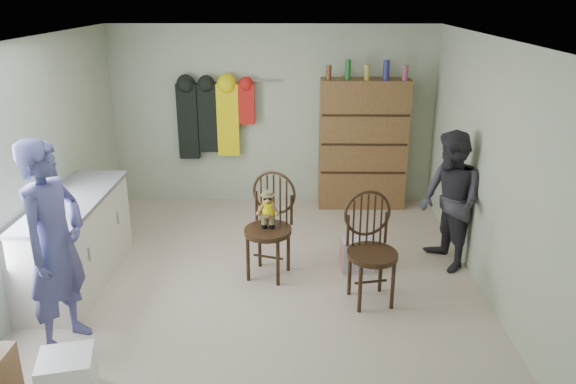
{
  "coord_description": "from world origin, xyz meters",
  "views": [
    {
      "loc": [
        0.35,
        -5.26,
        2.92
      ],
      "look_at": [
        0.25,
        0.2,
        0.95
      ],
      "focal_mm": 35.0,
      "sensor_mm": 36.0,
      "label": 1
    }
  ],
  "objects_px": {
    "chair_front": "(270,219)",
    "counter": "(76,241)",
    "chair_far": "(370,244)",
    "dresser": "(363,144)"
  },
  "relations": [
    {
      "from": "chair_far",
      "to": "dresser",
      "type": "relative_size",
      "value": 0.53
    },
    {
      "from": "chair_front",
      "to": "counter",
      "type": "bearing_deg",
      "value": -156.72
    },
    {
      "from": "chair_front",
      "to": "dresser",
      "type": "height_order",
      "value": "dresser"
    },
    {
      "from": "counter",
      "to": "chair_front",
      "type": "xyz_separation_m",
      "value": [
        2.01,
        0.22,
        0.17
      ]
    },
    {
      "from": "counter",
      "to": "chair_front",
      "type": "bearing_deg",
      "value": 6.18
    },
    {
      "from": "chair_far",
      "to": "dresser",
      "type": "bearing_deg",
      "value": 73.72
    },
    {
      "from": "chair_far",
      "to": "dresser",
      "type": "xyz_separation_m",
      "value": [
        0.19,
        2.59,
        0.31
      ]
    },
    {
      "from": "chair_front",
      "to": "dresser",
      "type": "bearing_deg",
      "value": 77.26
    },
    {
      "from": "chair_front",
      "to": "chair_far",
      "type": "distance_m",
      "value": 1.13
    },
    {
      "from": "chair_front",
      "to": "chair_far",
      "type": "height_order",
      "value": "chair_front"
    }
  ]
}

